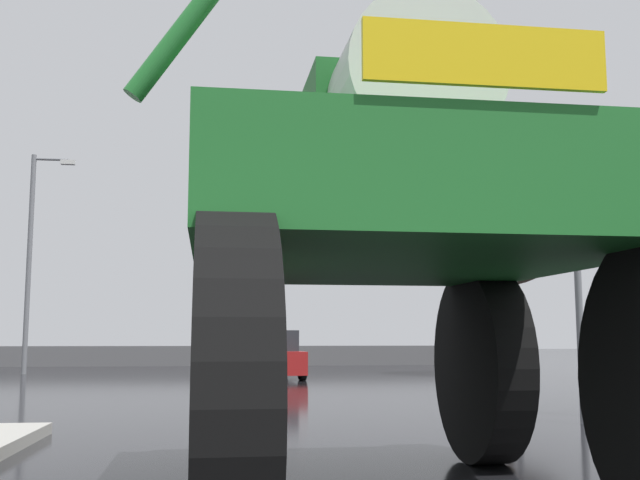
{
  "coord_description": "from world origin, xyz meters",
  "views": [
    {
      "loc": [
        -0.57,
        -0.95,
        1.33
      ],
      "look_at": [
        0.41,
        7.33,
        2.39
      ],
      "focal_mm": 42.62,
      "sensor_mm": 36.0,
      "label": 1
    }
  ],
  "objects": [
    {
      "name": "oversize_sprayer",
      "position": [
        0.78,
        5.17,
        1.99
      ],
      "size": [
        3.86,
        5.73,
        4.3
      ],
      "rotation": [
        0.0,
        0.0,
        1.6
      ],
      "color": "black",
      "rests_on": "ground"
    },
    {
      "name": "streetlight_far_left",
      "position": [
        -7.71,
        27.42,
        4.39
      ],
      "size": [
        1.56,
        0.24,
        7.97
      ],
      "color": "slate",
      "rests_on": "ground"
    },
    {
      "name": "streetlight_far_right",
      "position": [
        8.84,
        23.05,
        4.87
      ],
      "size": [
        1.68,
        0.24,
        8.89
      ],
      "color": "slate",
      "rests_on": "ground"
    },
    {
      "name": "traffic_signal_near_right",
      "position": [
        4.84,
        10.51,
        2.48
      ],
      "size": [
        0.24,
        0.54,
        3.4
      ],
      "color": "slate",
      "rests_on": "ground"
    },
    {
      "name": "sedan_ahead",
      "position": [
        0.62,
        23.52,
        0.71
      ],
      "size": [
        2.33,
        4.3,
        1.52
      ],
      "rotation": [
        0.0,
        0.0,
        1.72
      ],
      "color": "maroon",
      "rests_on": "ground"
    },
    {
      "name": "ground_plane",
      "position": [
        0.0,
        18.0,
        0.0
      ],
      "size": [
        120.0,
        120.0,
        0.0
      ],
      "primitive_type": "plane",
      "color": "black"
    },
    {
      "name": "bare_tree_right",
      "position": [
        8.74,
        24.06,
        4.87
      ],
      "size": [
        4.32,
        4.32,
        6.72
      ],
      "color": "#473828",
      "rests_on": "ground"
    },
    {
      "name": "roadside_barrier",
      "position": [
        0.0,
        34.28,
        0.45
      ],
      "size": [
        27.05,
        0.24,
        0.9
      ],
      "primitive_type": "cube",
      "color": "#59595B",
      "rests_on": "ground"
    }
  ]
}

